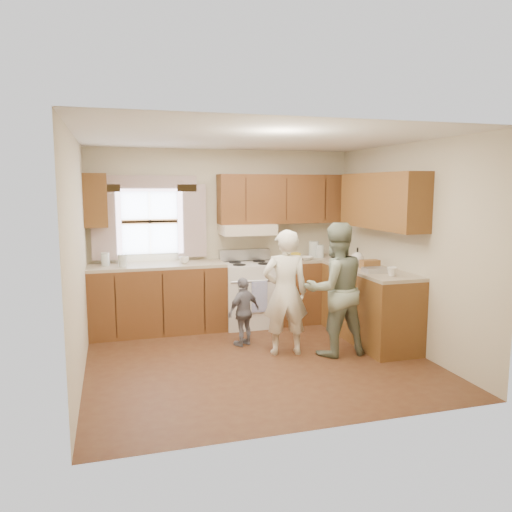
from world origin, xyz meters
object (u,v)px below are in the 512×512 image
object	(u,v)px
stove	(249,293)
woman_left	(285,292)
woman_right	(335,289)
child	(244,312)

from	to	relation	value
stove	woman_left	xyz separation A→B (m)	(0.08, -1.32, 0.28)
woman_right	child	world-z (taller)	woman_right
stove	child	xyz separation A→B (m)	(-0.31, -0.88, -0.03)
woman_left	child	world-z (taller)	woman_left
stove	woman_left	size ratio (longest dim) A/B	0.72
woman_left	stove	bearing A→B (deg)	-77.99
woman_left	woman_right	bearing A→B (deg)	170.92
stove	woman_right	size ratio (longest dim) A/B	0.68
stove	woman_right	world-z (taller)	woman_right
stove	woman_right	bearing A→B (deg)	-67.08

